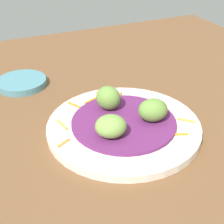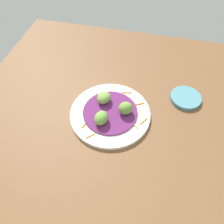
% 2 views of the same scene
% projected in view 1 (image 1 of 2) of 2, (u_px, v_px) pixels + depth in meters
% --- Properties ---
extents(table_surface, '(1.10, 1.10, 0.02)m').
position_uv_depth(table_surface, '(128.00, 124.00, 0.64)').
color(table_surface, brown).
rests_on(table_surface, ground).
extents(main_plate, '(0.28, 0.28, 0.01)m').
position_uv_depth(main_plate, '(124.00, 127.00, 0.60)').
color(main_plate, silver).
rests_on(main_plate, table_surface).
extents(cabbage_bed, '(0.19, 0.19, 0.01)m').
position_uv_depth(cabbage_bed, '(124.00, 122.00, 0.60)').
color(cabbage_bed, '#60235B').
rests_on(cabbage_bed, main_plate).
extents(carrot_garnish, '(0.25, 0.21, 0.00)m').
position_uv_depth(carrot_garnish, '(108.00, 112.00, 0.63)').
color(carrot_garnish, orange).
rests_on(carrot_garnish, main_plate).
extents(guac_scoop_left, '(0.06, 0.05, 0.04)m').
position_uv_depth(guac_scoop_left, '(153.00, 110.00, 0.59)').
color(guac_scoop_left, olive).
rests_on(guac_scoop_left, cabbage_bed).
extents(guac_scoop_center, '(0.06, 0.06, 0.05)m').
position_uv_depth(guac_scoop_center, '(108.00, 98.00, 0.62)').
color(guac_scoop_center, olive).
rests_on(guac_scoop_center, cabbage_bed).
extents(guac_scoop_right, '(0.06, 0.06, 0.04)m').
position_uv_depth(guac_scoop_right, '(111.00, 126.00, 0.55)').
color(guac_scoop_right, '#759E47').
rests_on(guac_scoop_right, cabbage_bed).
extents(side_plate_small, '(0.11, 0.11, 0.01)m').
position_uv_depth(side_plate_small, '(22.00, 83.00, 0.75)').
color(side_plate_small, teal).
rests_on(side_plate_small, table_surface).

